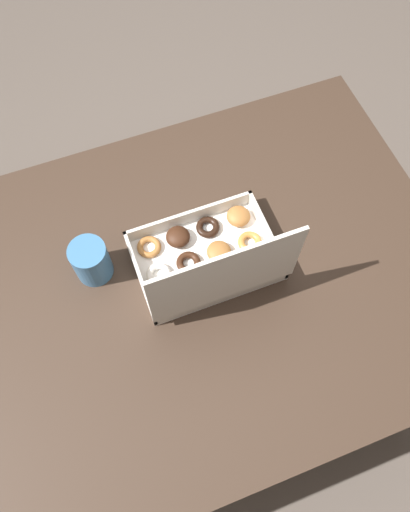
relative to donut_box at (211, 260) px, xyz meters
name	(u,v)px	position (x,y,z in m)	size (l,w,h in m)	color
ground_plane	(194,362)	(0.06, 0.02, -0.81)	(8.00, 8.00, 0.00)	#564C44
dining_table	(189,299)	(0.06, 0.02, -0.14)	(1.28, 0.92, 0.76)	#38281E
donut_box	(211,260)	(0.00, 0.00, 0.00)	(0.33, 0.24, 0.26)	white
coffee_mug	(91,261)	(0.26, -0.09, 0.01)	(0.09, 0.09, 0.11)	teal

